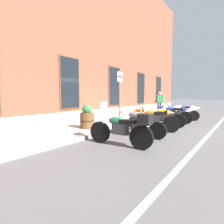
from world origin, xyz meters
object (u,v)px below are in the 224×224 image
object	(u,v)px
barrel_planter	(87,118)
parking_sign	(120,91)
pedestrian_striped_shirt	(159,101)
motorcycle_green_touring	(122,128)
motorcycle_grey_naked	(137,123)
motorcycle_blue_sport	(171,113)
motorcycle_yellow_naked	(164,117)
motorcycle_orange_sport	(151,118)
motorcycle_white_sport	(179,111)

from	to	relation	value
barrel_planter	parking_sign	bearing A→B (deg)	-23.69
barrel_planter	pedestrian_striped_shirt	bearing A→B (deg)	0.64
motorcycle_green_touring	motorcycle_grey_naked	xyz separation A→B (m)	(1.36, 0.28, -0.06)
motorcycle_blue_sport	parking_sign	bearing A→B (deg)	153.21
motorcycle_yellow_naked	motorcycle_blue_sport	distance (m)	1.32
parking_sign	pedestrian_striped_shirt	bearing A→B (deg)	6.36
motorcycle_orange_sport	motorcycle_white_sport	size ratio (longest dim) A/B	0.99
motorcycle_white_sport	barrel_planter	xyz separation A→B (m)	(-5.70, 2.09, -0.02)
motorcycle_grey_naked	motorcycle_yellow_naked	world-z (taller)	motorcycle_grey_naked
motorcycle_green_touring	pedestrian_striped_shirt	size ratio (longest dim) A/B	1.24
motorcycle_grey_naked	barrel_planter	size ratio (longest dim) A/B	2.14
motorcycle_grey_naked	motorcycle_orange_sport	xyz separation A→B (m)	(1.22, -0.01, 0.07)
motorcycle_orange_sport	pedestrian_striped_shirt	size ratio (longest dim) A/B	1.22
motorcycle_green_touring	barrel_planter	size ratio (longest dim) A/B	2.09
motorcycle_grey_naked	motorcycle_yellow_naked	size ratio (longest dim) A/B	1.06
motorcycle_green_touring	parking_sign	xyz separation A→B (m)	(2.47, 1.80, 1.18)
barrel_planter	motorcycle_grey_naked	bearing A→B (deg)	-80.74
motorcycle_grey_naked	motorcycle_blue_sport	size ratio (longest dim) A/B	1.03
motorcycle_white_sport	parking_sign	size ratio (longest dim) A/B	0.84
motorcycle_white_sport	pedestrian_striped_shirt	distance (m)	3.25
motorcycle_yellow_naked	pedestrian_striped_shirt	world-z (taller)	pedestrian_striped_shirt
motorcycle_green_touring	motorcycle_yellow_naked	bearing A→B (deg)	3.79
motorcycle_blue_sport	barrel_planter	xyz separation A→B (m)	(-4.29, 2.07, -0.00)
motorcycle_blue_sport	pedestrian_striped_shirt	world-z (taller)	pedestrian_striped_shirt
motorcycle_green_touring	motorcycle_blue_sport	xyz separation A→B (m)	(5.30, 0.38, 0.01)
motorcycle_blue_sport	pedestrian_striped_shirt	xyz separation A→B (m)	(3.75, 2.16, 0.51)
motorcycle_green_touring	motorcycle_white_sport	size ratio (longest dim) A/B	1.00
pedestrian_striped_shirt	motorcycle_white_sport	bearing A→B (deg)	-137.11
motorcycle_white_sport	pedestrian_striped_shirt	xyz separation A→B (m)	(2.35, 2.18, 0.50)
motorcycle_green_touring	motorcycle_white_sport	distance (m)	6.71
motorcycle_orange_sport	motorcycle_blue_sport	world-z (taller)	motorcycle_orange_sport
motorcycle_yellow_naked	barrel_planter	bearing A→B (deg)	143.76
motorcycle_blue_sport	parking_sign	distance (m)	3.37
motorcycle_blue_sport	pedestrian_striped_shirt	size ratio (longest dim) A/B	1.24
parking_sign	motorcycle_white_sport	bearing A→B (deg)	-18.91
motorcycle_blue_sport	barrel_planter	bearing A→B (deg)	154.25
motorcycle_grey_naked	motorcycle_white_sport	xyz separation A→B (m)	(5.34, 0.07, 0.08)
motorcycle_blue_sport	motorcycle_green_touring	bearing A→B (deg)	-175.95
motorcycle_white_sport	parking_sign	xyz separation A→B (m)	(-4.23, 1.45, 1.15)
motorcycle_yellow_naked	motorcycle_green_touring	bearing A→B (deg)	-176.21
parking_sign	motorcycle_green_touring	bearing A→B (deg)	-143.89
motorcycle_yellow_naked	motorcycle_blue_sport	bearing A→B (deg)	4.87
motorcycle_green_touring	motorcycle_yellow_naked	distance (m)	3.99
motorcycle_green_touring	motorcycle_yellow_naked	size ratio (longest dim) A/B	1.04
motorcycle_green_touring	motorcycle_blue_sport	distance (m)	5.31
motorcycle_grey_naked	motorcycle_blue_sport	bearing A→B (deg)	1.36
motorcycle_yellow_naked	barrel_planter	xyz separation A→B (m)	(-2.98, 2.18, 0.08)
motorcycle_green_touring	motorcycle_orange_sport	distance (m)	2.59
motorcycle_orange_sport	motorcycle_blue_sport	xyz separation A→B (m)	(2.72, 0.10, -0.00)
motorcycle_grey_naked	pedestrian_striped_shirt	world-z (taller)	pedestrian_striped_shirt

